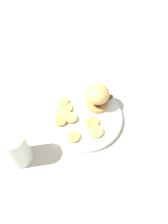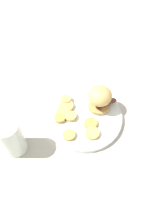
{
  "view_description": "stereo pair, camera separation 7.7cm",
  "coord_description": "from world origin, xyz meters",
  "views": [
    {
      "loc": [
        0.26,
        -0.37,
        0.67
      ],
      "look_at": [
        0.0,
        0.0,
        0.04
      ],
      "focal_mm": 35.0,
      "sensor_mm": 36.0,
      "label": 1
    },
    {
      "loc": [
        0.32,
        -0.32,
        0.67
      ],
      "look_at": [
        0.0,
        0.0,
        0.04
      ],
      "focal_mm": 35.0,
      "sensor_mm": 36.0,
      "label": 2
    }
  ],
  "objects": [
    {
      "name": "fork",
      "position": [
        -0.22,
        -0.06,
        0.0
      ],
      "size": [
        0.03,
        0.15,
        0.0
      ],
      "color": "silver",
      "rests_on": "ground_plane"
    },
    {
      "name": "potato_round_0",
      "position": [
        0.07,
        -0.03,
        0.02
      ],
      "size": [
        0.05,
        0.05,
        0.01
      ],
      "primitive_type": "cylinder",
      "color": "tan",
      "rests_on": "dinner_plate"
    },
    {
      "name": "potato_round_7",
      "position": [
        -0.03,
        -0.04,
        0.03
      ],
      "size": [
        0.04,
        0.04,
        0.01
      ],
      "primitive_type": "cylinder",
      "color": "tan",
      "rests_on": "dinner_plate"
    },
    {
      "name": "potato_round_5",
      "position": [
        0.04,
        -0.01,
        0.02
      ],
      "size": [
        0.05,
        0.05,
        0.01
      ],
      "primitive_type": "cylinder",
      "color": "#BC8942",
      "rests_on": "dinner_plate"
    },
    {
      "name": "ground_plane",
      "position": [
        0.0,
        0.0,
        0.0
      ],
      "size": [
        4.0,
        4.0,
        0.0
      ],
      "primitive_type": "plane",
      "color": "#B2A899"
    },
    {
      "name": "potato_round_1",
      "position": [
        -0.05,
        -0.07,
        0.03
      ],
      "size": [
        0.04,
        0.04,
        0.01
      ],
      "primitive_type": "cylinder",
      "color": "#BC8942",
      "rests_on": "dinner_plate"
    },
    {
      "name": "sandwich",
      "position": [
        0.01,
        0.07,
        0.07
      ],
      "size": [
        0.09,
        0.1,
        0.1
      ],
      "color": "tan",
      "rests_on": "dinner_plate"
    },
    {
      "name": "dinner_plate",
      "position": [
        0.0,
        0.0,
        0.01
      ],
      "size": [
        0.28,
        0.28,
        0.02
      ],
      "color": "silver",
      "rests_on": "ground_plane"
    },
    {
      "name": "potato_round_4",
      "position": [
        -0.07,
        -0.05,
        0.02
      ],
      "size": [
        0.04,
        0.04,
        0.01
      ],
      "primitive_type": "cylinder",
      "color": "tan",
      "rests_on": "dinner_plate"
    },
    {
      "name": "potato_round_2",
      "position": [
        -0.08,
        -0.02,
        0.02
      ],
      "size": [
        0.05,
        0.05,
        0.01
      ],
      "primitive_type": "cylinder",
      "color": "tan",
      "rests_on": "dinner_plate"
    },
    {
      "name": "drinking_glass",
      "position": [
        -0.08,
        -0.24,
        0.07
      ],
      "size": [
        0.08,
        0.08,
        0.14
      ],
      "color": "silver",
      "rests_on": "ground_plane"
    },
    {
      "name": "potato_round_6",
      "position": [
        -0.1,
        0.0,
        0.03
      ],
      "size": [
        0.04,
        0.04,
        0.02
      ],
      "primitive_type": "cylinder",
      "color": "tan",
      "rests_on": "dinner_plate"
    },
    {
      "name": "potato_round_3",
      "position": [
        0.02,
        -0.09,
        0.02
      ],
      "size": [
        0.04,
        0.04,
        0.01
      ],
      "primitive_type": "cylinder",
      "color": "tan",
      "rests_on": "dinner_plate"
    }
  ]
}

